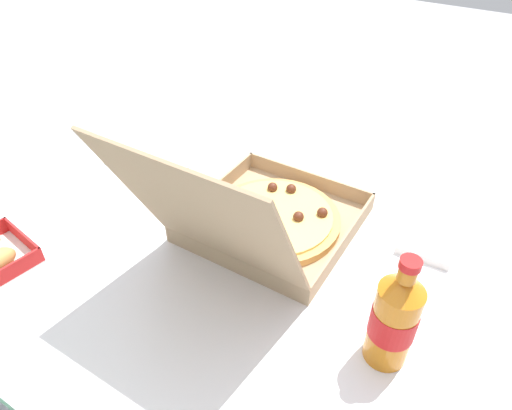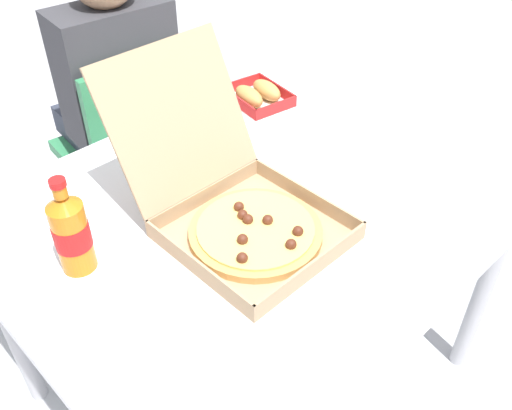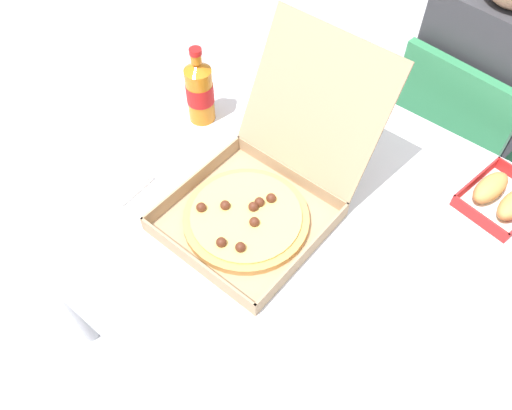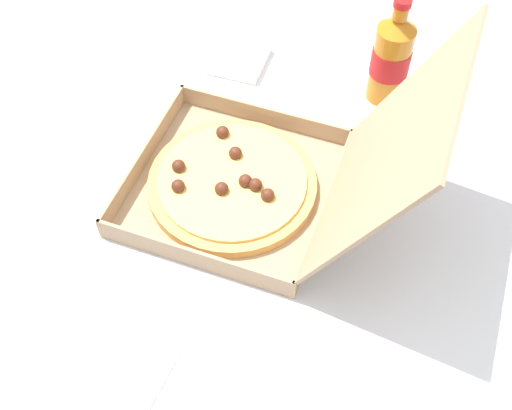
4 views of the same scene
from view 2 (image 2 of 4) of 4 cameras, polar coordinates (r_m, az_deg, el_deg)
The scene contains 9 objects.
ground_plane at distance 1.87m, azimuth -0.20°, elevation -16.96°, with size 10.00×10.00×0.00m, color #B2B2B7.
dining_table at distance 1.39m, azimuth -0.25°, elevation -2.10°, with size 1.18×0.98×0.71m.
chair at distance 2.01m, azimuth -12.58°, elevation 5.79°, with size 0.44×0.44×0.83m.
diner_person at distance 1.95m, azimuth -14.26°, elevation 11.57°, with size 0.38×0.43×1.15m.
pizza_box_open at distance 1.24m, azimuth -1.50°, elevation -0.61°, with size 0.34×0.50×0.35m.
bread_side_box at distance 1.73m, azimuth 0.19°, elevation 11.14°, with size 0.18×0.21×0.06m.
cola_bottle at distance 1.18m, azimuth -18.27°, elevation -2.63°, with size 0.07×0.07×0.22m.
paper_menu at distance 1.48m, azimuth 12.70°, elevation 3.67°, with size 0.21×0.15×0.00m, color white.
napkin_pile at distance 1.05m, azimuth -8.45°, elevation -13.93°, with size 0.11×0.11×0.02m, color white.
Camera 2 is at (-0.72, -0.75, 1.55)m, focal length 39.38 mm.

